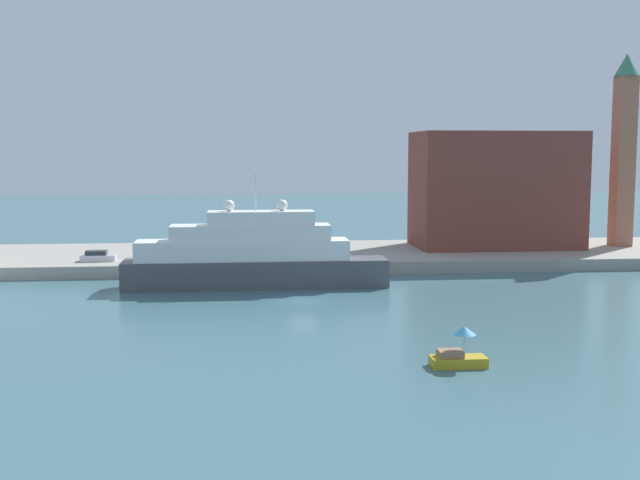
# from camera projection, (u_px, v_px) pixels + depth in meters

# --- Properties ---
(ground) EXTENTS (400.00, 400.00, 0.00)m
(ground) POSITION_uv_depth(u_px,v_px,m) (303.00, 302.00, 76.21)
(ground) COLOR #3D6670
(quay_dock) EXTENTS (110.00, 23.21, 1.45)m
(quay_dock) POSITION_uv_depth(u_px,v_px,m) (286.00, 257.00, 103.42)
(quay_dock) COLOR gray
(quay_dock) RESTS_ON ground
(large_yacht) EXTENTS (28.02, 4.55, 12.09)m
(large_yacht) POSITION_uv_depth(u_px,v_px,m) (252.00, 257.00, 84.11)
(large_yacht) COLOR #4C4C51
(large_yacht) RESTS_ON ground
(small_motorboat) EXTENTS (3.74, 1.60, 2.76)m
(small_motorboat) POSITION_uv_depth(u_px,v_px,m) (458.00, 354.00, 53.10)
(small_motorboat) COLOR #B7991E
(small_motorboat) RESTS_ON ground
(work_barge) EXTENTS (6.07, 1.98, 0.82)m
(work_barge) POSITION_uv_depth(u_px,v_px,m) (166.00, 277.00, 88.49)
(work_barge) COLOR olive
(work_barge) RESTS_ON ground
(harbor_building) EXTENTS (21.72, 11.62, 15.62)m
(harbor_building) POSITION_uv_depth(u_px,v_px,m) (495.00, 190.00, 107.49)
(harbor_building) COLOR brown
(harbor_building) RESTS_ON quay_dock
(bell_tower) EXTENTS (3.26, 3.26, 26.11)m
(bell_tower) POSITION_uv_depth(u_px,v_px,m) (624.00, 145.00, 107.90)
(bell_tower) COLOR #9E664C
(bell_tower) RESTS_ON quay_dock
(parked_car) EXTENTS (4.08, 1.71, 1.26)m
(parked_car) POSITION_uv_depth(u_px,v_px,m) (98.00, 256.00, 94.07)
(parked_car) COLOR silver
(parked_car) RESTS_ON quay_dock
(person_figure) EXTENTS (0.36, 0.36, 1.81)m
(person_figure) POSITION_uv_depth(u_px,v_px,m) (138.00, 250.00, 97.71)
(person_figure) COLOR #4C4C4C
(person_figure) RESTS_ON quay_dock
(mooring_bollard) EXTENTS (0.56, 0.56, 0.86)m
(mooring_bollard) POSITION_uv_depth(u_px,v_px,m) (269.00, 259.00, 93.00)
(mooring_bollard) COLOR black
(mooring_bollard) RESTS_ON quay_dock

